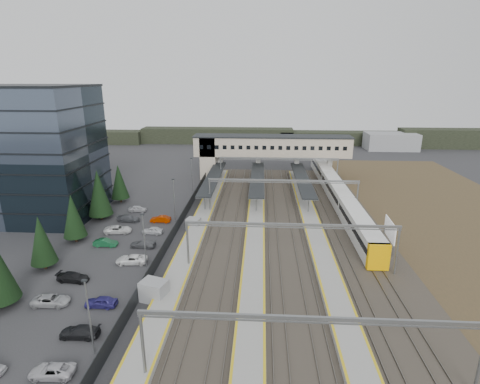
# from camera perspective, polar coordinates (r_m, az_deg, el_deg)

# --- Properties ---
(ground) EXTENTS (220.00, 220.00, 0.00)m
(ground) POSITION_cam_1_polar(r_m,az_deg,el_deg) (60.42, -4.48, -8.02)
(ground) COLOR #2B2B2D
(ground) RESTS_ON ground
(office_building) EXTENTS (24.30, 18.30, 24.30)m
(office_building) POSITION_cam_1_polar(r_m,az_deg,el_deg) (80.49, -29.86, 5.26)
(office_building) COLOR #3C4758
(office_building) RESTS_ON ground
(conifer_row) EXTENTS (4.42, 49.82, 9.50)m
(conifer_row) POSITION_cam_1_polar(r_m,az_deg,el_deg) (62.07, -25.72, -4.22)
(conifer_row) COLOR black
(conifer_row) RESTS_ON ground
(car_park) EXTENTS (10.66, 44.14, 1.27)m
(car_park) POSITION_cam_1_polar(r_m,az_deg,el_deg) (57.65, -19.08, -9.62)
(car_park) COLOR silver
(car_park) RESTS_ON ground
(lampposts) EXTENTS (0.50, 53.25, 8.07)m
(lampposts) POSITION_cam_1_polar(r_m,az_deg,el_deg) (61.42, -11.85, -3.53)
(lampposts) COLOR gray
(lampposts) RESTS_ON ground
(fence) EXTENTS (0.08, 90.00, 2.00)m
(fence) POSITION_cam_1_polar(r_m,az_deg,el_deg) (65.65, -9.57, -5.15)
(fence) COLOR #26282B
(fence) RESTS_ON ground
(relay_cabin_near) EXTENTS (3.55, 3.02, 2.52)m
(relay_cabin_near) POSITION_cam_1_polar(r_m,az_deg,el_deg) (47.20, -12.94, -14.45)
(relay_cabin_near) COLOR gray
(relay_cabin_near) RESTS_ON ground
(relay_cabin_far) EXTENTS (2.59, 2.31, 2.06)m
(relay_cabin_far) POSITION_cam_1_polar(r_m,az_deg,el_deg) (66.12, -7.10, -4.84)
(relay_cabin_far) COLOR gray
(relay_cabin_far) RESTS_ON ground
(rail_corridor) EXTENTS (34.00, 90.00, 0.92)m
(rail_corridor) POSITION_cam_1_polar(r_m,az_deg,el_deg) (64.36, 4.43, -6.11)
(rail_corridor) COLOR #343127
(rail_corridor) RESTS_ON ground
(canopies) EXTENTS (23.10, 30.00, 3.28)m
(canopies) POSITION_cam_1_polar(r_m,az_deg,el_deg) (83.99, 2.66, 2.15)
(canopies) COLOR black
(canopies) RESTS_ON ground
(footbridge) EXTENTS (40.40, 6.40, 11.20)m
(footbridge) POSITION_cam_1_polar(r_m,az_deg,el_deg) (97.74, 3.24, 6.69)
(footbridge) COLOR tan
(footbridge) RESTS_ON ground
(gantries) EXTENTS (28.40, 62.28, 7.17)m
(gantries) POSITION_cam_1_polar(r_m,az_deg,el_deg) (60.55, 7.10, -1.92)
(gantries) COLOR gray
(gantries) RESTS_ON ground
(train) EXTENTS (2.99, 62.47, 3.76)m
(train) POSITION_cam_1_polar(r_m,az_deg,el_deg) (82.79, 14.46, 0.11)
(train) COLOR silver
(train) RESTS_ON ground
(billboard) EXTENTS (0.44, 5.68, 4.77)m
(billboard) POSITION_cam_1_polar(r_m,az_deg,el_deg) (61.76, 21.87, -5.49)
(billboard) COLOR gray
(billboard) RESTS_ON ground
(treeline_far) EXTENTS (170.00, 19.00, 7.00)m
(treeline_far) POSITION_cam_1_polar(r_m,az_deg,el_deg) (149.00, 9.57, 8.17)
(treeline_far) COLOR black
(treeline_far) RESTS_ON ground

